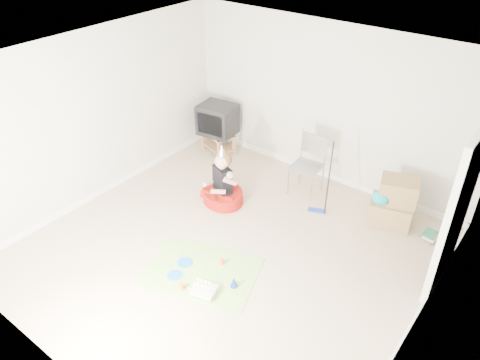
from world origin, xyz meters
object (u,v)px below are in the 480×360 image
Objects in this scene: crt_tv at (218,119)px; cardboard_boxes at (393,203)px; tv_stand at (218,140)px; folding_chair at (307,166)px; seated_woman at (223,189)px; birthday_cake at (204,291)px.

crt_tv is 0.84× the size of cardboard_boxes.
tv_stand is 0.43m from crt_tv.
seated_woman is at bearing -131.62° from folding_chair.
folding_chair is 1.37m from seated_woman.
seated_woman reaches higher than tv_stand.
tv_stand is 3.57m from birthday_cake.
tv_stand is 2.00m from folding_chair.
crt_tv is 0.63× the size of folding_chair.
birthday_cake is at bearing -53.06° from tv_stand.
cardboard_boxes is at bearing -9.52° from crt_tv.
crt_tv is at bearing 126.94° from birthday_cake.
tv_stand reaches higher than birthday_cake.
folding_chair is 1.42m from cardboard_boxes.
crt_tv is (-0.00, 0.00, 0.43)m from tv_stand.
birthday_cake is at bearing -86.42° from folding_chair.
crt_tv reaches higher than birthday_cake.
cardboard_boxes is 3.02m from birthday_cake.
seated_woman reaches higher than folding_chair.
tv_stand is 3.40m from cardboard_boxes.
folding_chair is at bearing -177.47° from cardboard_boxes.
tv_stand is 0.95× the size of cardboard_boxes.
folding_chair is at bearing 93.58° from birthday_cake.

